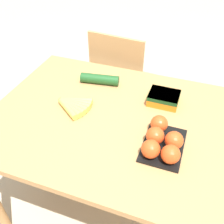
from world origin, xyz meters
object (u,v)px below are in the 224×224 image
banana_bunch (73,105)px  tomato_pack (162,141)px  carrot_bag (164,97)px  chair (122,84)px  cucumber_near (100,79)px

banana_bunch → tomato_pack: tomato_pack is taller
banana_bunch → carrot_bag: size_ratio=1.16×
chair → banana_bunch: (-0.04, -0.67, 0.28)m
banana_bunch → chair: bearing=86.2°
cucumber_near → carrot_bag: bearing=-8.2°
tomato_pack → cucumber_near: bearing=139.3°
cucumber_near → tomato_pack: bearing=-40.7°
cucumber_near → chair: bearing=89.8°
banana_bunch → cucumber_near: size_ratio=0.79×
carrot_bag → cucumber_near: (-0.38, 0.05, -0.01)m
banana_bunch → tomato_pack: size_ratio=0.71×
tomato_pack → cucumber_near: tomato_pack is taller
carrot_bag → cucumber_near: bearing=171.8°
carrot_bag → cucumber_near: carrot_bag is taller
chair → cucumber_near: bearing=95.0°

